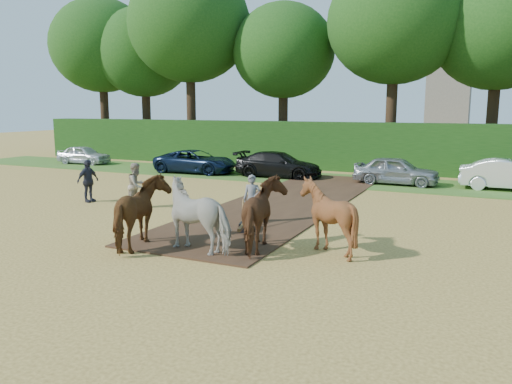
{
  "coord_description": "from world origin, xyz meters",
  "views": [
    {
      "loc": [
        8.92,
        -12.08,
        3.93
      ],
      "look_at": [
        2.65,
        1.35,
        1.4
      ],
      "focal_mm": 35.0,
      "sensor_mm": 36.0,
      "label": 1
    }
  ],
  "objects_px": {
    "plough_team": "(234,214)",
    "church": "(453,25)",
    "spectator_far": "(88,181)",
    "parked_cars": "(339,168)",
    "spectator_near": "(137,185)"
  },
  "relations": [
    {
      "from": "plough_team",
      "to": "church",
      "type": "relative_size",
      "value": 0.25
    },
    {
      "from": "plough_team",
      "to": "church",
      "type": "bearing_deg",
      "value": 88.61
    },
    {
      "from": "spectator_far",
      "to": "parked_cars",
      "type": "bearing_deg",
      "value": -29.69
    },
    {
      "from": "spectator_near",
      "to": "plough_team",
      "type": "distance_m",
      "value": 7.11
    },
    {
      "from": "plough_team",
      "to": "parked_cars",
      "type": "distance_m",
      "value": 14.1
    },
    {
      "from": "spectator_far",
      "to": "plough_team",
      "type": "bearing_deg",
      "value": -105.47
    },
    {
      "from": "parked_cars",
      "to": "plough_team",
      "type": "bearing_deg",
      "value": -86.0
    },
    {
      "from": "spectator_near",
      "to": "parked_cars",
      "type": "bearing_deg",
      "value": -30.18
    },
    {
      "from": "spectator_near",
      "to": "spectator_far",
      "type": "distance_m",
      "value": 2.62
    },
    {
      "from": "spectator_far",
      "to": "church",
      "type": "distance_m",
      "value": 53.95
    },
    {
      "from": "spectator_near",
      "to": "parked_cars",
      "type": "distance_m",
      "value": 11.73
    },
    {
      "from": "parked_cars",
      "to": "church",
      "type": "height_order",
      "value": "church"
    },
    {
      "from": "spectator_near",
      "to": "plough_team",
      "type": "xyz_separation_m",
      "value": [
        6.17,
        -3.54,
        0.1
      ]
    },
    {
      "from": "spectator_far",
      "to": "spectator_near",
      "type": "bearing_deg",
      "value": -85.56
    },
    {
      "from": "spectator_near",
      "to": "plough_team",
      "type": "height_order",
      "value": "plough_team"
    }
  ]
}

